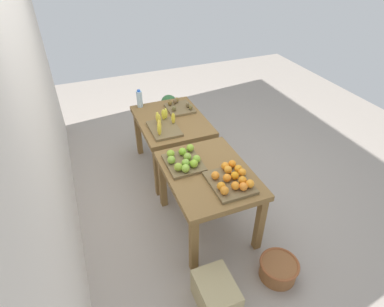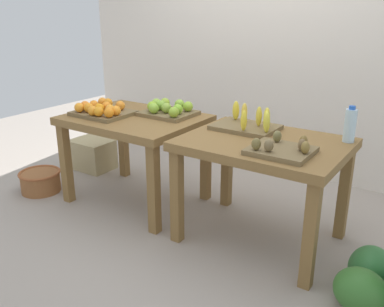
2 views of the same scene
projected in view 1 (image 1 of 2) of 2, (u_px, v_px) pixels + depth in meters
ground_plane at (188, 191)px, 3.87m from camera, size 8.00×8.00×0.00m
back_wall at (34, 97)px, 2.59m from camera, size 4.40×0.12×3.00m
display_table_left at (208, 180)px, 3.09m from camera, size 1.04×0.80×0.72m
display_table_right at (172, 126)px, 3.94m from camera, size 1.04×0.80×0.72m
orange_bin at (231, 180)px, 2.87m from camera, size 0.45×0.37×0.11m
apple_bin at (184, 161)px, 3.10m from camera, size 0.41×0.36×0.11m
banana_crate at (164, 126)px, 3.65m from camera, size 0.45×0.32×0.17m
kiwi_bin at (180, 107)px, 4.06m from camera, size 0.36×0.32×0.10m
water_bottle at (140, 99)px, 4.07m from camera, size 0.07×0.07×0.23m
watermelon_pile at (171, 119)px, 4.95m from camera, size 0.62×0.55×0.53m
wicker_basket at (278, 269)px, 2.88m from camera, size 0.36×0.36×0.18m
cardboard_produce_box at (216, 294)px, 2.63m from camera, size 0.40×0.30×0.29m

